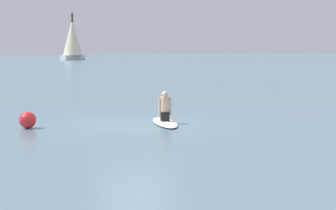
{
  "coord_description": "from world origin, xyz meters",
  "views": [
    {
      "loc": [
        7.82,
        15.71,
        2.33
      ],
      "look_at": [
        -1.07,
        0.11,
        0.57
      ],
      "focal_mm": 61.36,
      "sensor_mm": 36.0,
      "label": 1
    }
  ],
  "objects_px": {
    "surfboard": "(165,122)",
    "sailboat_far_left": "(72,38)",
    "person_paddler": "(165,107)",
    "buoy_marker": "(28,120)"
  },
  "relations": [
    {
      "from": "surfboard",
      "to": "buoy_marker",
      "type": "distance_m",
      "value": 4.17
    },
    {
      "from": "sailboat_far_left",
      "to": "buoy_marker",
      "type": "relative_size",
      "value": 19.62
    },
    {
      "from": "surfboard",
      "to": "person_paddler",
      "type": "bearing_deg",
      "value": 20.79
    },
    {
      "from": "person_paddler",
      "to": "sailboat_far_left",
      "type": "relative_size",
      "value": 0.1
    },
    {
      "from": "surfboard",
      "to": "buoy_marker",
      "type": "bearing_deg",
      "value": 96.31
    },
    {
      "from": "surfboard",
      "to": "sailboat_far_left",
      "type": "bearing_deg",
      "value": 2.07
    },
    {
      "from": "buoy_marker",
      "to": "surfboard",
      "type": "bearing_deg",
      "value": 165.52
    },
    {
      "from": "person_paddler",
      "to": "sailboat_far_left",
      "type": "distance_m",
      "value": 104.18
    },
    {
      "from": "sailboat_far_left",
      "to": "buoy_marker",
      "type": "bearing_deg",
      "value": 45.44
    },
    {
      "from": "sailboat_far_left",
      "to": "surfboard",
      "type": "bearing_deg",
      "value": 47.72
    }
  ]
}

